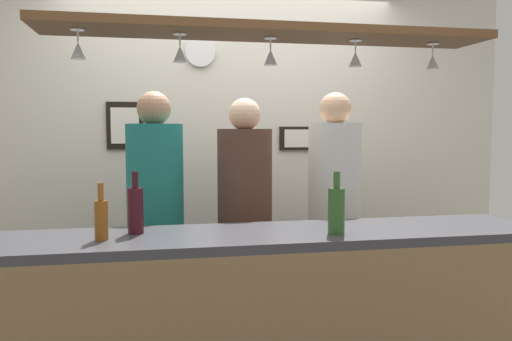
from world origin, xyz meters
name	(u,v)px	position (x,y,z in m)	size (l,w,h in m)	color
back_wall	(231,156)	(0.00, 1.10, 1.30)	(4.40, 0.06, 2.60)	silver
bar_counter	(281,307)	(0.00, -0.50, 0.68)	(2.70, 0.55, 1.00)	#38383D
overhead_glass_rack	(272,32)	(0.00, -0.30, 1.97)	(2.20, 0.36, 0.04)	brown
hanging_wineglass_far_left	(78,50)	(-0.90, -0.32, 1.86)	(0.07, 0.07, 0.13)	silver
hanging_wineglass_left	(180,53)	(-0.44, -0.29, 1.86)	(0.07, 0.07, 0.13)	silver
hanging_wineglass_center_left	(271,56)	(0.00, -0.27, 1.86)	(0.07, 0.07, 0.13)	silver
hanging_wineglass_center	(355,58)	(0.44, -0.29, 1.86)	(0.07, 0.07, 0.13)	silver
hanging_wineglass_center_right	(433,61)	(0.87, -0.27, 1.86)	(0.07, 0.07, 0.13)	silver
person_left_teal_shirt	(155,205)	(-0.57, 0.36, 1.05)	(0.34, 0.34, 1.73)	#2D334C
person_middle_brown_shirt	(245,206)	(-0.02, 0.36, 1.02)	(0.34, 0.34, 1.70)	#2D334C
person_right_white_patterned_shirt	(334,199)	(0.57, 0.36, 1.05)	(0.34, 0.34, 1.74)	#2D334C
bottle_wine_dark_red	(136,209)	(-0.66, -0.27, 1.12)	(0.08, 0.08, 0.30)	#380F19
bottle_beer_amber_tall	(101,218)	(-0.81, -0.39, 1.10)	(0.06, 0.06, 0.26)	brown
bottle_champagne_green	(336,209)	(0.28, -0.46, 1.12)	(0.08, 0.08, 0.30)	#2D5623
picture_frame_lower_pair	(299,138)	(0.52, 1.06, 1.43)	(0.30, 0.02, 0.18)	black
picture_frame_caricature	(125,126)	(-0.78, 1.06, 1.53)	(0.26, 0.02, 0.34)	black
wall_clock	(200,52)	(-0.23, 1.05, 2.07)	(0.22, 0.22, 0.03)	white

